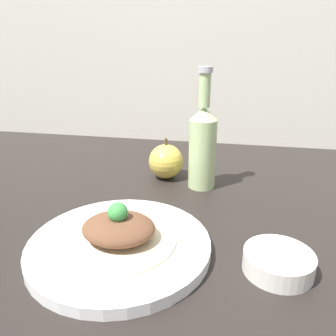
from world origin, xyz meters
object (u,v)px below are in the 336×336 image
object	(u,v)px
plate	(120,244)
dipping_bowl	(278,262)
plated_food	(119,230)
cider_bottle	(203,144)
apple	(166,161)

from	to	relation	value
plate	dipping_bowl	bearing A→B (deg)	-0.90
plate	plated_food	distance (cm)	2.62
plated_food	cider_bottle	world-z (taller)	cider_bottle
plated_food	apple	size ratio (longest dim) A/B	1.80
plated_food	cider_bottle	bearing A→B (deg)	69.80
plated_food	cider_bottle	size ratio (longest dim) A/B	0.68
plated_food	dipping_bowl	bearing A→B (deg)	-0.90
plate	plated_food	size ratio (longest dim) A/B	1.60
plated_food	dipping_bowl	world-z (taller)	plated_food
cider_bottle	dipping_bowl	world-z (taller)	cider_bottle
plate	plated_food	bearing A→B (deg)	-63.43
cider_bottle	dipping_bowl	distance (cm)	32.70
cider_bottle	plate	bearing A→B (deg)	-110.20
plate	apple	xyz separation A→B (cm)	(1.15, 31.47, 3.03)
apple	plated_food	bearing A→B (deg)	-92.10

